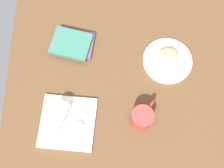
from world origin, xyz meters
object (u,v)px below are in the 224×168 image
(round_plate, at_px, (167,61))
(square_plate, at_px, (68,123))
(sauce_cup, at_px, (78,127))
(book_stack, at_px, (72,44))
(scone_pastry, at_px, (168,56))
(coffee_mug, at_px, (142,117))
(breakfast_wrap, at_px, (58,117))

(round_plate, distance_m, square_plate, 0.54)
(sauce_cup, height_order, book_stack, book_stack)
(scone_pastry, height_order, square_plate, scone_pastry)
(book_stack, distance_m, coffee_mug, 0.48)
(scone_pastry, xyz_separation_m, sauce_cup, (0.41, 0.33, -0.01))
(round_plate, height_order, sauce_cup, sauce_cup)
(sauce_cup, bearing_deg, round_plate, -141.91)
(breakfast_wrap, height_order, book_stack, breakfast_wrap)
(square_plate, distance_m, book_stack, 0.38)
(round_plate, relative_size, breakfast_wrap, 1.76)
(sauce_cup, bearing_deg, book_stack, -83.72)
(breakfast_wrap, relative_size, book_stack, 0.61)
(round_plate, bearing_deg, sauce_cup, 38.09)
(square_plate, xyz_separation_m, coffee_mug, (-0.32, -0.02, 0.04))
(scone_pastry, relative_size, book_stack, 0.44)
(book_stack, xyz_separation_m, coffee_mug, (-0.32, 0.36, 0.02))
(round_plate, xyz_separation_m, book_stack, (0.45, -0.08, 0.02))
(coffee_mug, bearing_deg, scone_pastry, -114.27)
(scone_pastry, xyz_separation_m, square_plate, (0.45, 0.31, -0.03))
(book_stack, bearing_deg, breakfast_wrap, 83.27)
(sauce_cup, bearing_deg, scone_pastry, -140.89)
(round_plate, bearing_deg, coffee_mug, 64.78)
(square_plate, relative_size, coffee_mug, 1.83)
(round_plate, height_order, square_plate, square_plate)
(scone_pastry, distance_m, book_stack, 0.46)
(book_stack, bearing_deg, scone_pastry, 171.29)
(scone_pastry, bearing_deg, book_stack, -8.71)
(sauce_cup, xyz_separation_m, breakfast_wrap, (0.09, -0.04, 0.02))
(scone_pastry, relative_size, breakfast_wrap, 0.72)
(scone_pastry, bearing_deg, round_plate, 91.43)
(scone_pastry, relative_size, sauce_cup, 1.96)
(round_plate, bearing_deg, scone_pastry, -88.57)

